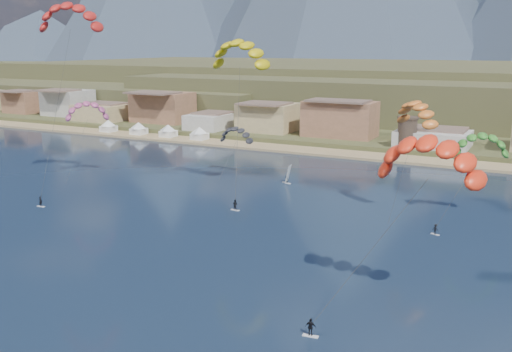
{
  "coord_description": "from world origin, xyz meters",
  "views": [
    {
      "loc": [
        40.17,
        -46.23,
        30.13
      ],
      "look_at": [
        0.0,
        32.0,
        10.0
      ],
      "focal_mm": 40.58,
      "sensor_mm": 36.0,
      "label": 1
    }
  ],
  "objects_px": {
    "kitesurfer_green": "(481,142)",
    "windsurfer": "(287,178)",
    "watchtower": "(407,132)",
    "kitesurfer_red": "(69,13)",
    "kitesurfer_orange": "(430,152)",
    "kitesurfer_yellow": "(240,50)"
  },
  "relations": [
    {
      "from": "kitesurfer_green",
      "to": "windsurfer",
      "type": "bearing_deg",
      "value": 167.51
    },
    {
      "from": "watchtower",
      "to": "kitesurfer_red",
      "type": "relative_size",
      "value": 0.21
    },
    {
      "from": "kitesurfer_red",
      "to": "kitesurfer_green",
      "type": "relative_size",
      "value": 2.19
    },
    {
      "from": "kitesurfer_red",
      "to": "windsurfer",
      "type": "height_order",
      "value": "kitesurfer_red"
    },
    {
      "from": "watchtower",
      "to": "kitesurfer_green",
      "type": "xyz_separation_m",
      "value": [
        24.8,
        -55.3,
        7.37
      ]
    },
    {
      "from": "watchtower",
      "to": "kitesurfer_orange",
      "type": "distance_m",
      "value": 99.46
    },
    {
      "from": "watchtower",
      "to": "windsurfer",
      "type": "bearing_deg",
      "value": -108.52
    },
    {
      "from": "kitesurfer_red",
      "to": "kitesurfer_orange",
      "type": "bearing_deg",
      "value": -18.58
    },
    {
      "from": "kitesurfer_red",
      "to": "kitesurfer_green",
      "type": "xyz_separation_m",
      "value": [
        78.33,
        14.62,
        -22.53
      ]
    },
    {
      "from": "kitesurfer_green",
      "to": "kitesurfer_orange",
      "type": "bearing_deg",
      "value": -91.69
    },
    {
      "from": "kitesurfer_green",
      "to": "kitesurfer_red",
      "type": "bearing_deg",
      "value": -169.43
    },
    {
      "from": "kitesurfer_yellow",
      "to": "kitesurfer_orange",
      "type": "height_order",
      "value": "kitesurfer_yellow"
    },
    {
      "from": "windsurfer",
      "to": "kitesurfer_yellow",
      "type": "bearing_deg",
      "value": -111.49
    },
    {
      "from": "kitesurfer_green",
      "to": "windsurfer",
      "type": "xyz_separation_m",
      "value": [
        -40.34,
        8.94,
        -12.45
      ]
    },
    {
      "from": "kitesurfer_orange",
      "to": "windsurfer",
      "type": "xyz_separation_m",
      "value": [
        -39.14,
        49.48,
        -17.28
      ]
    },
    {
      "from": "kitesurfer_orange",
      "to": "kitesurfer_green",
      "type": "height_order",
      "value": "kitesurfer_orange"
    },
    {
      "from": "kitesurfer_orange",
      "to": "kitesurfer_green",
      "type": "bearing_deg",
      "value": 88.31
    },
    {
      "from": "kitesurfer_green",
      "to": "windsurfer",
      "type": "relative_size",
      "value": 4.52
    },
    {
      "from": "watchtower",
      "to": "kitesurfer_yellow",
      "type": "xyz_separation_m",
      "value": [
        -20.45,
        -58.85,
        22.57
      ]
    },
    {
      "from": "kitesurfer_red",
      "to": "kitesurfer_yellow",
      "type": "bearing_deg",
      "value": 18.51
    },
    {
      "from": "kitesurfer_red",
      "to": "kitesurfer_yellow",
      "type": "xyz_separation_m",
      "value": [
        33.08,
        11.07,
        -7.33
      ]
    },
    {
      "from": "kitesurfer_yellow",
      "to": "kitesurfer_red",
      "type": "bearing_deg",
      "value": -161.49
    }
  ]
}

